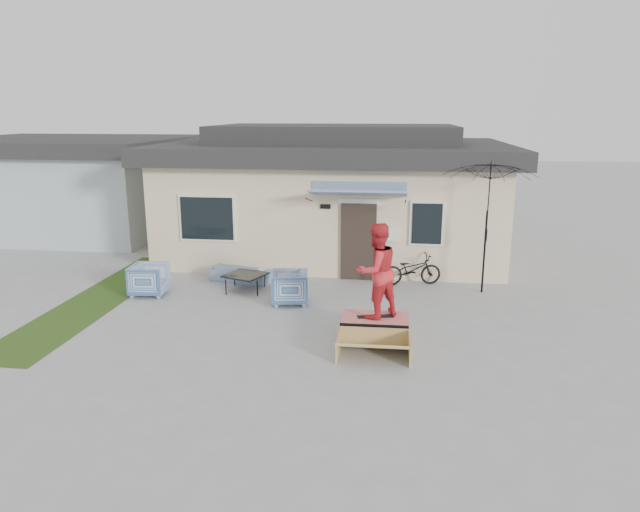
# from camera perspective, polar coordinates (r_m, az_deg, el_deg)

# --- Properties ---
(ground) EXTENTS (90.00, 90.00, 0.00)m
(ground) POSITION_cam_1_polar(r_m,az_deg,el_deg) (11.86, -2.59, -8.18)
(ground) COLOR #959595
(ground) RESTS_ON ground
(grass_strip) EXTENTS (1.40, 8.00, 0.01)m
(grass_strip) POSITION_cam_1_polar(r_m,az_deg,el_deg) (15.33, -20.79, -3.87)
(grass_strip) COLOR #254314
(grass_strip) RESTS_ON ground
(house) EXTENTS (10.80, 8.49, 4.10)m
(house) POSITION_cam_1_polar(r_m,az_deg,el_deg) (19.06, 1.52, 6.41)
(house) COLOR beige
(house) RESTS_ON ground
(neighbor_house) EXTENTS (8.60, 7.60, 3.50)m
(neighbor_house) POSITION_cam_1_polar(r_m,az_deg,el_deg) (24.39, -23.47, 6.58)
(neighbor_house) COLOR #A4B3B9
(neighbor_house) RESTS_ON ground
(loveseat) EXTENTS (1.70, 0.82, 0.64)m
(loveseat) POSITION_cam_1_polar(r_m,az_deg,el_deg) (15.80, -7.79, -1.34)
(loveseat) COLOR #27528C
(loveseat) RESTS_ON ground
(armchair_left) EXTENTS (0.87, 0.92, 0.88)m
(armchair_left) POSITION_cam_1_polar(r_m,az_deg,el_deg) (15.08, -16.45, -2.09)
(armchair_left) COLOR #27528C
(armchair_left) RESTS_ON ground
(armchair_right) EXTENTS (0.91, 0.96, 0.87)m
(armchair_right) POSITION_cam_1_polar(r_m,az_deg,el_deg) (13.85, -3.01, -2.95)
(armchair_right) COLOR #27528C
(armchair_right) RESTS_ON ground
(coffee_table) EXTENTS (1.16, 1.16, 0.44)m
(coffee_table) POSITION_cam_1_polar(r_m,az_deg,el_deg) (14.97, -7.34, -2.59)
(coffee_table) COLOR black
(coffee_table) RESTS_ON ground
(bicycle) EXTENTS (1.68, 0.95, 1.02)m
(bicycle) POSITION_cam_1_polar(r_m,az_deg,el_deg) (15.46, 9.00, -1.00)
(bicycle) COLOR black
(bicycle) RESTS_ON ground
(patio_umbrella) EXTENTS (2.82, 2.73, 2.20)m
(patio_umbrella) POSITION_cam_1_polar(r_m,az_deg,el_deg) (14.93, 16.05, 2.97)
(patio_umbrella) COLOR black
(patio_umbrella) RESTS_ON ground
(skate_ramp) EXTENTS (1.36, 1.80, 0.44)m
(skate_ramp) POSITION_cam_1_polar(r_m,az_deg,el_deg) (11.85, 5.43, -7.09)
(skate_ramp) COLOR tan
(skate_ramp) RESTS_ON ground
(skateboard) EXTENTS (0.75, 0.34, 0.05)m
(skateboard) POSITION_cam_1_polar(r_m,az_deg,el_deg) (11.80, 5.46, -5.91)
(skateboard) COLOR black
(skateboard) RESTS_ON skate_ramp
(skater) EXTENTS (1.18, 1.15, 1.91)m
(skater) POSITION_cam_1_polar(r_m,az_deg,el_deg) (11.50, 5.58, -1.32)
(skater) COLOR red
(skater) RESTS_ON skateboard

